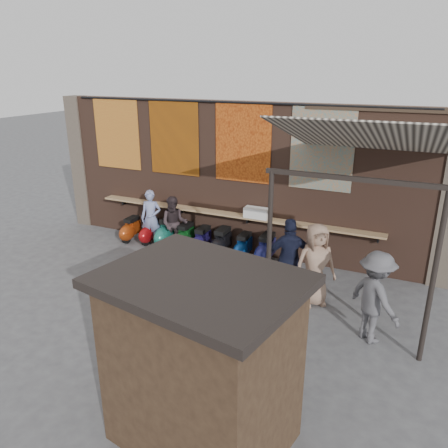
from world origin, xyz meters
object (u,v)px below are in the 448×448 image
object	(u,v)px
shelf_box	(257,213)
diner_left	(151,218)
scooter_stool_2	(168,232)
scooter_stool_0	(131,229)
diner_right	(174,224)
shopper_navy	(290,259)
scooter_stool_3	(185,237)
scooter_stool_7	(266,250)
scooter_stool_1	(150,232)
scooter_stool_6	(243,247)
market_stall	(202,366)
scooter_stool_4	(202,241)
shopper_grey	(375,297)
shopper_tan	(315,265)
scooter_stool_5	(221,243)

from	to	relation	value
shelf_box	diner_left	xyz separation A→B (m)	(-3.02, -0.35, -0.46)
shelf_box	diner_left	world-z (taller)	diner_left
shelf_box	scooter_stool_2	world-z (taller)	shelf_box
scooter_stool_0	diner_right	distance (m)	1.57
scooter_stool_2	shopper_navy	xyz separation A→B (m)	(3.94, -1.42, 0.49)
scooter_stool_3	scooter_stool_7	world-z (taller)	scooter_stool_7
scooter_stool_1	diner_left	bearing A→B (deg)	-35.59
scooter_stool_1	scooter_stool_6	size ratio (longest dim) A/B	0.97
scooter_stool_3	market_stall	xyz separation A→B (m)	(3.47, -5.68, 0.80)
scooter_stool_4	scooter_stool_7	world-z (taller)	scooter_stool_7
shelf_box	scooter_stool_0	distance (m)	3.87
scooter_stool_1	market_stall	bearing A→B (deg)	-50.95
scooter_stool_4	market_stall	distance (m)	6.36
scooter_stool_0	scooter_stool_3	world-z (taller)	scooter_stool_3
scooter_stool_3	shopper_grey	size ratio (longest dim) A/B	0.43
scooter_stool_4	scooter_stool_7	xyz separation A→B (m)	(1.81, 0.06, 0.03)
scooter_stool_6	shopper_tan	size ratio (longest dim) A/B	0.41
shopper_navy	scooter_stool_5	bearing A→B (deg)	-54.63
diner_right	diner_left	bearing A→B (deg)	152.74
scooter_stool_0	scooter_stool_3	bearing A→B (deg)	2.93
shelf_box	scooter_stool_3	distance (m)	2.21
scooter_stool_1	shopper_navy	world-z (taller)	shopper_navy
diner_left	scooter_stool_1	bearing A→B (deg)	128.93
scooter_stool_5	market_stall	xyz separation A→B (m)	(2.33, -5.63, 0.77)
scooter_stool_4	shopper_tan	bearing A→B (deg)	-22.35
shopper_navy	shopper_tan	bearing A→B (deg)	152.94
scooter_stool_2	scooter_stool_3	xyz separation A→B (m)	(0.53, 0.02, -0.06)
diner_left	shopper_tan	distance (m)	5.17
shopper_grey	scooter_stool_1	bearing A→B (deg)	20.57
shopper_grey	scooter_stool_4	bearing A→B (deg)	14.86
diner_right	scooter_stool_5	bearing A→B (deg)	-19.42
scooter_stool_2	scooter_stool_4	distance (m)	1.11
diner_left	shopper_tan	size ratio (longest dim) A/B	0.88
scooter_stool_4	scooter_stool_1	bearing A→B (deg)	177.50
scooter_stool_0	scooter_stool_3	xyz separation A→B (m)	(1.74, 0.09, 0.01)
diner_left	scooter_stool_3	bearing A→B (deg)	-10.50
scooter_stool_3	scooter_stool_7	distance (m)	2.38
scooter_stool_5	shopper_navy	world-z (taller)	shopper_navy
diner_left	diner_right	distance (m)	0.79
scooter_stool_3	market_stall	distance (m)	6.70
scooter_stool_6	shopper_grey	distance (m)	4.24
shelf_box	scooter_stool_7	distance (m)	0.98
shopper_navy	shopper_grey	xyz separation A→B (m)	(1.86, -0.92, -0.03)
scooter_stool_5	scooter_stool_7	bearing A→B (deg)	1.03
scooter_stool_7	diner_left	size ratio (longest dim) A/B	0.52
shopper_tan	diner_right	bearing A→B (deg)	126.16
diner_left	shopper_navy	world-z (taller)	shopper_navy
scooter_stool_3	market_stall	bearing A→B (deg)	-58.56
shelf_box	scooter_stool_1	xyz separation A→B (m)	(-3.14, -0.26, -0.92)
scooter_stool_0	scooter_stool_7	distance (m)	4.12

